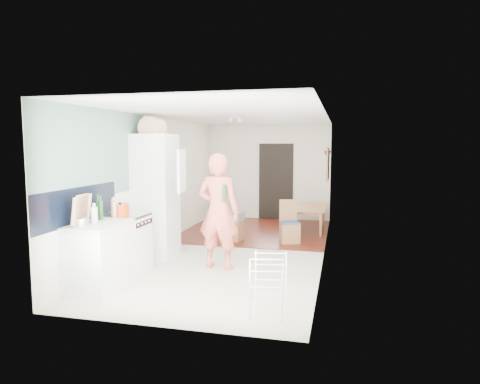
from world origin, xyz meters
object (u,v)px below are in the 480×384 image
at_px(person, 218,201).
at_px(drying_rack, 269,287).
at_px(stool, 234,231).
at_px(dining_chair, 290,222).
at_px(dining_table, 308,220).

distance_m(person, drying_rack, 2.23).
bearing_deg(drying_rack, stool, 98.15).
xyz_separation_m(dining_chair, drying_rack, (0.22, -3.80, -0.06)).
height_order(dining_chair, drying_rack, dining_chair).
height_order(dining_table, dining_chair, dining_chair).
bearing_deg(person, dining_chair, -109.24).
relative_size(dining_table, dining_chair, 1.53).
height_order(person, stool, person).
height_order(person, drying_rack, person).
bearing_deg(stool, drying_rack, -70.08).
relative_size(person, dining_table, 1.65).
height_order(stool, drying_rack, drying_rack).
bearing_deg(dining_table, drying_rack, 179.48).
relative_size(dining_table, drying_rack, 1.78).
relative_size(person, drying_rack, 2.93).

